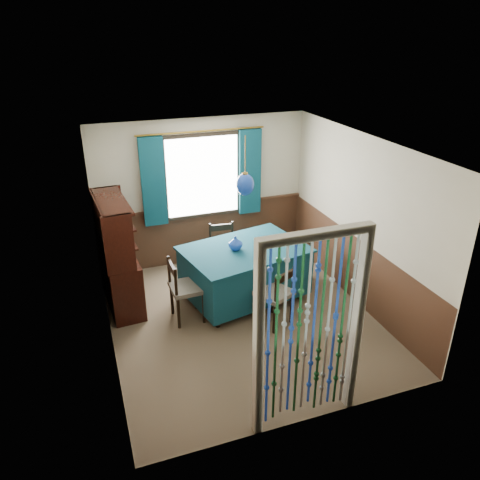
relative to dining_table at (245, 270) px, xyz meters
name	(u,v)px	position (x,y,z in m)	size (l,w,h in m)	color
floor	(242,319)	(-0.22, -0.52, -0.48)	(4.00, 4.00, 0.00)	brown
ceiling	(243,145)	(-0.22, -0.52, 2.02)	(4.00, 4.00, 0.00)	silver
wall_back	(202,193)	(-0.22, 1.48, 0.77)	(3.60, 3.60, 0.00)	beige
wall_front	(313,322)	(-0.22, -2.52, 0.77)	(3.60, 3.60, 0.00)	beige
wall_left	(102,260)	(-2.02, -0.52, 0.77)	(4.00, 4.00, 0.00)	beige
wall_right	(360,222)	(1.58, -0.52, 0.77)	(4.00, 4.00, 0.00)	beige
wainscot_back	(204,234)	(-0.22, 1.47, 0.02)	(3.60, 3.60, 0.00)	#422719
wainscot_front	(308,382)	(-0.22, -2.50, 0.02)	(3.60, 3.60, 0.00)	#422719
wainscot_left	(110,313)	(-2.01, -0.52, 0.02)	(4.00, 4.00, 0.00)	#422719
wainscot_right	(354,268)	(1.56, -0.52, 0.02)	(4.00, 4.00, 0.00)	#422719
window	(202,176)	(-0.22, 1.43, 1.07)	(1.32, 0.12, 1.42)	black
doorway	(309,336)	(-0.22, -2.46, 0.57)	(1.16, 0.12, 2.18)	silver
dining_table	(245,270)	(0.00, 0.00, 0.00)	(1.96, 1.54, 0.84)	#0E3C4C
chair_near	(276,294)	(0.17, -0.77, -0.01)	(0.58, 0.57, 0.89)	black
chair_far	(223,250)	(-0.09, 0.75, 0.00)	(0.49, 0.47, 0.91)	black
chair_left	(185,288)	(-0.98, -0.24, 0.01)	(0.46, 0.48, 0.93)	black
chair_right	(297,257)	(0.98, 0.22, -0.05)	(0.47, 0.49, 0.81)	black
sideboard	(119,269)	(-1.79, 0.48, 0.10)	(0.53, 1.29, 1.65)	black
pendant_lamp	(245,184)	(0.00, 0.00, 1.34)	(0.25, 0.25, 0.83)	olive
vase_table	(235,243)	(-0.14, 0.01, 0.46)	(0.19, 0.19, 0.20)	navy
bowl_shelf	(121,240)	(-1.73, 0.20, 0.67)	(0.22, 0.22, 0.06)	beige
vase_sideboard	(118,240)	(-1.73, 0.79, 0.43)	(0.16, 0.16, 0.17)	beige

